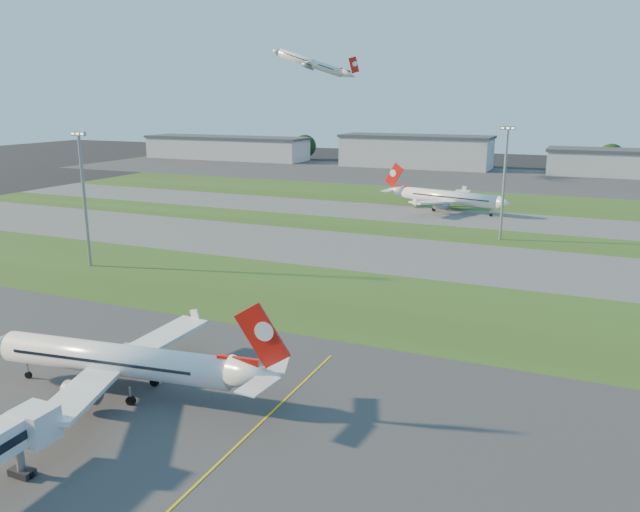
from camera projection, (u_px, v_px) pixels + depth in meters
The scene contains 20 objects.
ground at pixel (145, 474), 54.12m from camera, with size 700.00×700.00×0.00m, color black.
apron_near at pixel (145, 474), 54.11m from camera, with size 300.00×70.00×0.01m, color #333335.
grass_strip_a at pixel (355, 301), 100.34m from camera, with size 300.00×34.00×0.01m, color #314617.
taxiway_a at pixel (410, 256), 129.67m from camera, with size 300.00×32.00×0.01m, color #515154.
grass_strip_b at pixel (438, 233), 151.89m from camera, with size 300.00×18.00×0.01m, color #314617.
taxiway_b at pixel (456, 217), 171.45m from camera, with size 300.00×26.00×0.01m, color #515154.
grass_strip_c at pixel (477, 200), 200.78m from camera, with size 300.00×40.00×0.01m, color #314617.
apron_far at pixel (503, 179), 254.11m from camera, with size 400.00×80.00×0.01m, color #333335.
yellow_line at pixel (193, 488), 52.18m from camera, with size 0.25×60.00×0.02m, color gold.
airliner_parked at pixel (118, 361), 68.40m from camera, with size 34.14×28.80×10.68m.
airliner_taxiing at pixel (448, 198), 179.67m from camera, with size 36.16×30.33×11.51m.
airliner_departing at pixel (311, 63), 261.76m from camera, with size 33.42×28.20×10.81m.
light_mast_west at pixel (84, 190), 118.03m from camera, with size 3.20×0.70×25.80m.
light_mast_centre at pixel (504, 176), 140.68m from camera, with size 3.20×0.70×25.80m.
hangar_far_west at pixel (226, 148), 337.41m from camera, with size 91.80×23.00×12.20m.
hangar_west at pixel (415, 151), 296.35m from camera, with size 71.40×23.00×15.20m.
tree_far_west at pixel (180, 143), 364.38m from camera, with size 11.00×11.00×12.00m.
tree_west at pixel (305, 146), 335.00m from camera, with size 12.10×12.10×13.20m.
tree_mid_west at pixel (473, 155), 296.88m from camera, with size 9.90×9.90×10.80m.
tree_mid_east at pixel (611, 157), 276.06m from camera, with size 11.55×11.55×12.60m.
Camera 1 is at (33.06, -37.78, 31.60)m, focal length 35.00 mm.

